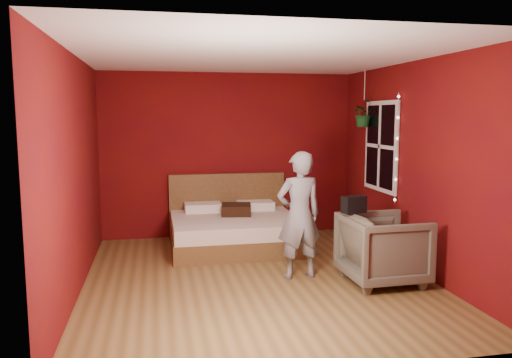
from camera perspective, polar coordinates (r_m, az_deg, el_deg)
name	(u,v)px	position (r m, az deg, el deg)	size (l,w,h in m)	color
floor	(257,279)	(6.07, 0.10, -11.31)	(4.50, 4.50, 0.00)	brown
room_walls	(257,138)	(5.75, 0.10, 4.74)	(4.04, 4.54, 2.62)	#67110A
window	(381,146)	(7.25, 14.07, 3.65)	(0.05, 0.97, 1.27)	white
fairy_lights	(397,149)	(6.77, 15.79, 3.34)	(0.04, 0.04, 1.45)	silver
bed	(234,229)	(7.41, -2.54, -5.73)	(1.84, 1.57, 1.01)	brown
person	(299,215)	(5.94, 4.94, -4.14)	(0.55, 0.36, 1.52)	gray
armchair	(383,249)	(6.01, 14.32, -7.74)	(0.86, 0.88, 0.80)	#656250
handbag	(354,204)	(5.94, 11.12, -2.86)	(0.28, 0.14, 0.20)	black
throw_pillow	(236,210)	(7.45, -2.27, -3.51)	(0.43, 0.43, 0.15)	#321B10
hanging_plant	(364,113)	(7.58, 12.23, 7.34)	(0.37, 0.33, 0.84)	silver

